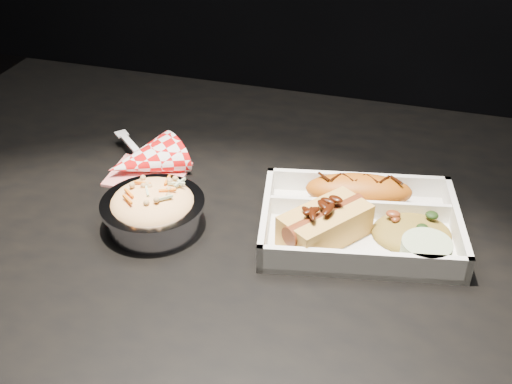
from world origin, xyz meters
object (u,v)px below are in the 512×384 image
Objects in this scene: hotdog at (325,222)px; napkin_fork at (144,161)px; foil_coleslaw_cup at (153,208)px; dining_table at (245,264)px; fried_pastry at (359,190)px; food_tray at (359,226)px.

hotdog is 0.83× the size of napkin_fork.
dining_table is at bearing 31.84° from foil_coleslaw_cup.
fried_pastry is at bearing 20.58° from dining_table.
hotdog is 0.22m from foil_coleslaw_cup.
foil_coleslaw_cup reaches higher than fried_pastry.
hotdog is (-0.03, -0.09, 0.00)m from fried_pastry.
fried_pastry reaches higher than dining_table.
foil_coleslaw_cup is 0.88× the size of napkin_fork.
dining_table is 8.94× the size of foil_coleslaw_cup.
foil_coleslaw_cup is at bearing -154.49° from fried_pastry.
dining_table is at bearing -159.42° from fried_pastry.
dining_table is 0.17m from foil_coleslaw_cup.
napkin_fork is (-0.07, 0.12, -0.01)m from foil_coleslaw_cup.
food_tray is at bearing 0.15° from dining_table.
fried_pastry is at bearing 41.52° from napkin_fork.
food_tray is at bearing 32.29° from napkin_fork.
food_tray reaches higher than dining_table.
food_tray is (0.16, 0.00, 0.10)m from dining_table.
napkin_fork is at bearing 178.92° from fried_pastry.
dining_table is 7.84× the size of napkin_fork.
food_tray is at bearing -12.14° from hotdog.
fried_pastry is 0.32m from napkin_fork.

